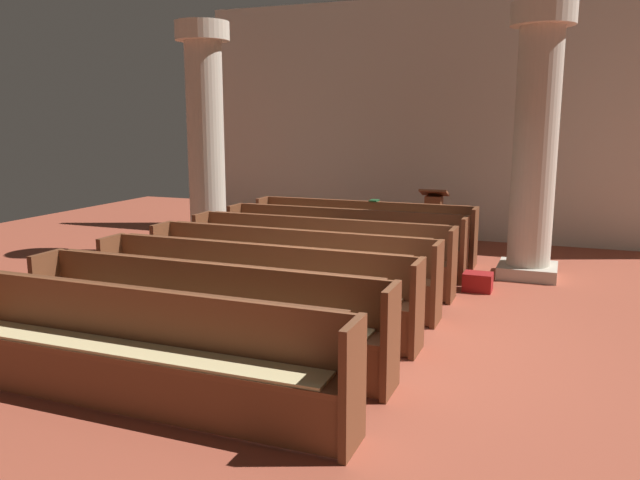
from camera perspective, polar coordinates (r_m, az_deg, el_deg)
ground_plane at (r=6.78m, az=2.45°, el=-8.65°), size 19.20×19.20×0.00m
back_wall at (r=12.31m, az=11.90°, el=10.54°), size 10.00×0.16×4.50m
pew_row_0 at (r=10.43m, az=3.86°, el=1.06°), size 3.68×0.46×0.93m
pew_row_1 at (r=9.50m, az=2.07°, el=0.12°), size 3.68×0.46×0.93m
pew_row_2 at (r=8.59m, az=-0.12°, el=-1.02°), size 3.68×0.47×0.93m
pew_row_3 at (r=7.70m, az=-2.81°, el=-2.42°), size 3.68×0.46×0.93m
pew_row_4 at (r=6.84m, az=-6.21°, el=-4.18°), size 3.68×0.46×0.93m
pew_row_5 at (r=6.01m, az=-10.59°, el=-6.42°), size 3.68×0.47×0.93m
pew_row_6 at (r=5.24m, az=-16.36°, el=-9.27°), size 3.68×0.47×0.93m
pillar_aisle_side at (r=9.49m, az=18.88°, el=8.56°), size 0.88×0.88×3.82m
pillar_far_side at (r=10.85m, az=-10.27°, el=9.17°), size 0.88×0.88×3.82m
lectern at (r=11.27m, az=10.17°, el=1.42°), size 0.48×0.45×1.08m
hymn_book at (r=10.51m, az=4.91°, el=3.57°), size 0.13×0.21×0.03m
kneeler_box_red at (r=8.73m, az=14.04°, el=-3.69°), size 0.38×0.30×0.25m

